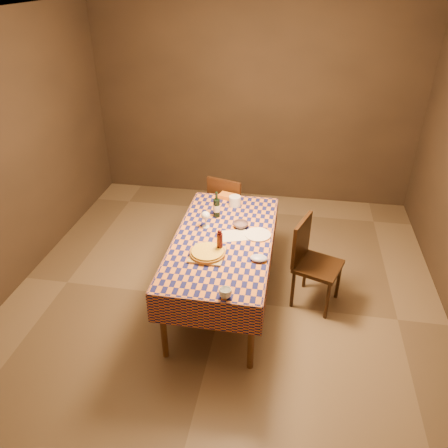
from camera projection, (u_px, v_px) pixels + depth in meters
The scene contains 16 objects.
room at pixel (223, 184), 3.89m from camera, with size 5.00×5.10×2.70m.
dining_table at pixel (223, 245), 4.23m from camera, with size 0.94×1.84×0.77m.
cutting_board at pixel (208, 255), 3.93m from camera, with size 0.30×0.30×0.02m, color tan.
pizza at pixel (208, 252), 3.92m from camera, with size 0.38×0.38×0.03m.
pepper_mill at pixel (220, 242), 3.94m from camera, with size 0.07×0.07×0.23m.
bowl at pixel (241, 225), 4.36m from camera, with size 0.15×0.15×0.05m, color #59444B.
wine_glass at pixel (206, 216), 4.31m from camera, with size 0.10×0.10×0.17m.
wine_bottle at pixel (217, 208), 4.50m from camera, with size 0.07×0.07×0.28m.
deli_tub at pixel (235, 201), 4.73m from camera, with size 0.13×0.13×0.11m, color silver.
takeout_container at pixel (227, 196), 4.90m from camera, with size 0.18×0.12×0.04m, color #C86D1A.
white_plate at pixel (258, 235), 4.23m from camera, with size 0.26×0.26×0.01m, color white.
tumbler at pixel (225, 293), 3.42m from camera, with size 0.10×0.10×0.08m, color white.
flour_patch at pixel (234, 235), 4.23m from camera, with size 0.27×0.21×0.00m, color silver.
flour_bag at pixel (259, 258), 3.86m from camera, with size 0.15×0.12×0.04m, color #ACB3DD.
chair_far at pixel (228, 207), 5.25m from camera, with size 0.52×0.53×0.93m.
chair_right at pixel (311, 258), 4.33m from camera, with size 0.54×0.54×0.93m.
Camera 1 is at (0.60, -3.48, 3.03)m, focal length 35.00 mm.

